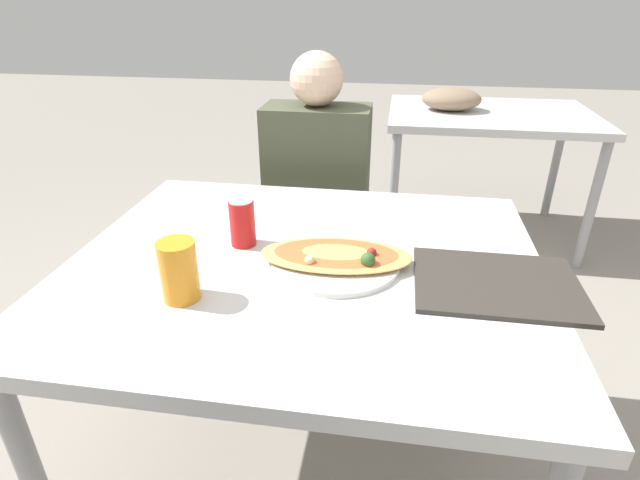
{
  "coord_description": "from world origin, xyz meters",
  "views": [
    {
      "loc": [
        0.21,
        -1.07,
        1.35
      ],
      "look_at": [
        0.04,
        -0.0,
        0.8
      ],
      "focal_mm": 28.0,
      "sensor_mm": 36.0,
      "label": 1
    }
  ],
  "objects_px": {
    "chair_far_seated": "(321,212)",
    "soda_can": "(242,223)",
    "dining_table": "(305,283)",
    "drink_glass": "(179,271)",
    "person_seated": "(316,184)",
    "pizza_main": "(336,258)"
  },
  "relations": [
    {
      "from": "person_seated",
      "to": "drink_glass",
      "type": "height_order",
      "value": "person_seated"
    },
    {
      "from": "drink_glass",
      "to": "pizza_main",
      "type": "bearing_deg",
      "value": 32.48
    },
    {
      "from": "chair_far_seated",
      "to": "pizza_main",
      "type": "xyz_separation_m",
      "value": [
        0.17,
        -0.84,
        0.25
      ]
    },
    {
      "from": "chair_far_seated",
      "to": "person_seated",
      "type": "relative_size",
      "value": 0.8
    },
    {
      "from": "dining_table",
      "to": "soda_can",
      "type": "bearing_deg",
      "value": 160.87
    },
    {
      "from": "pizza_main",
      "to": "person_seated",
      "type": "bearing_deg",
      "value": 103.02
    },
    {
      "from": "person_seated",
      "to": "soda_can",
      "type": "xyz_separation_m",
      "value": [
        -0.09,
        -0.65,
        0.13
      ]
    },
    {
      "from": "dining_table",
      "to": "chair_far_seated",
      "type": "distance_m",
      "value": 0.85
    },
    {
      "from": "pizza_main",
      "to": "soda_can",
      "type": "relative_size",
      "value": 3.05
    },
    {
      "from": "dining_table",
      "to": "chair_far_seated",
      "type": "height_order",
      "value": "chair_far_seated"
    },
    {
      "from": "soda_can",
      "to": "drink_glass",
      "type": "xyz_separation_m",
      "value": [
        -0.06,
        -0.27,
        0.01
      ]
    },
    {
      "from": "dining_table",
      "to": "chair_far_seated",
      "type": "bearing_deg",
      "value": 95.87
    },
    {
      "from": "chair_far_seated",
      "to": "drink_glass",
      "type": "distance_m",
      "value": 1.09
    },
    {
      "from": "chair_far_seated",
      "to": "drink_glass",
      "type": "bearing_deg",
      "value": 81.82
    },
    {
      "from": "chair_far_seated",
      "to": "soda_can",
      "type": "bearing_deg",
      "value": 83.37
    },
    {
      "from": "pizza_main",
      "to": "drink_glass",
      "type": "height_order",
      "value": "drink_glass"
    },
    {
      "from": "pizza_main",
      "to": "soda_can",
      "type": "distance_m",
      "value": 0.27
    },
    {
      "from": "dining_table",
      "to": "person_seated",
      "type": "distance_m",
      "value": 0.72
    },
    {
      "from": "soda_can",
      "to": "person_seated",
      "type": "bearing_deg",
      "value": 82.18
    },
    {
      "from": "dining_table",
      "to": "drink_glass",
      "type": "xyz_separation_m",
      "value": [
        -0.23,
        -0.21,
        0.14
      ]
    },
    {
      "from": "chair_far_seated",
      "to": "pizza_main",
      "type": "height_order",
      "value": "chair_far_seated"
    },
    {
      "from": "dining_table",
      "to": "soda_can",
      "type": "relative_size",
      "value": 9.36
    }
  ]
}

